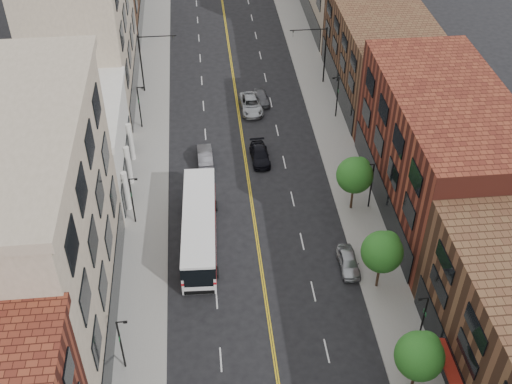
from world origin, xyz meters
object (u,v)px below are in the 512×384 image
object	(u,v)px
city_bus	(199,226)
car_lane_c	(261,98)
car_parked_far	(348,262)
car_lane_behind	(205,156)
car_lane_a	(260,155)
car_lane_b	(251,104)

from	to	relation	value
city_bus	car_lane_c	distance (m)	24.61
city_bus	car_parked_far	bearing A→B (deg)	-17.22
city_bus	car_parked_far	distance (m)	13.32
city_bus	car_lane_behind	world-z (taller)	city_bus
car_lane_a	car_lane_b	bearing A→B (deg)	87.69
city_bus	car_lane_a	size ratio (longest dim) A/B	2.90
city_bus	car_lane_b	world-z (taller)	city_bus
car_lane_behind	car_lane_a	xyz separation A→B (m)	(5.70, -0.33, -0.05)
car_lane_b	car_lane_c	xyz separation A→B (m)	(1.39, 1.51, -0.09)
car_lane_a	car_lane_b	world-z (taller)	car_lane_b
city_bus	car_lane_c	bearing A→B (deg)	73.40
car_lane_a	car_lane_b	size ratio (longest dim) A/B	0.86
car_lane_a	car_lane_b	xyz separation A→B (m)	(0.00, 9.91, 0.07)
car_parked_far	car_lane_c	size ratio (longest dim) A/B	1.06
car_lane_behind	car_lane_b	bearing A→B (deg)	-122.01
city_bus	car_lane_a	bearing A→B (deg)	63.21
car_lane_a	car_lane_c	xyz separation A→B (m)	(1.39, 11.42, -0.01)
car_lane_behind	car_lane_a	distance (m)	5.71
city_bus	car_parked_far	size ratio (longest dim) A/B	3.29
car_lane_c	car_lane_behind	bearing A→B (deg)	-127.16
car_lane_b	car_parked_far	bearing A→B (deg)	-79.73
city_bus	car_parked_far	xyz separation A→B (m)	(12.49, -4.44, -1.26)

